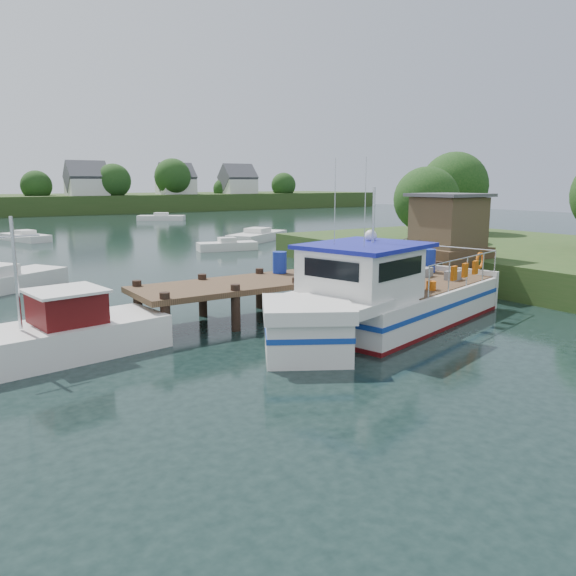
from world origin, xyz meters
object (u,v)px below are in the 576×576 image
moored_d (25,237)px  work_boat (38,339)px  lobster_boat (384,300)px  moored_far (161,218)px  dock (409,245)px  moored_b (227,246)px  moored_c (258,236)px

moored_d → work_boat: bearing=-86.9°
lobster_boat → moored_far: lobster_boat is taller
dock → lobster_boat: (-5.24, -3.99, -1.20)m
moored_b → moored_c: 7.27m
moored_c → lobster_boat: bearing=-134.7°
dock → lobster_boat: lobster_boat is taller
moored_b → moored_c: size_ratio=0.63×
lobster_boat → work_boat: bearing=150.2°
lobster_boat → work_boat: (-10.50, 2.79, -0.39)m
moored_c → moored_d: size_ratio=1.24×
moored_far → work_boat: bearing=-96.4°
lobster_boat → moored_far: 59.65m
lobster_boat → moored_c: (11.65, 28.09, -0.63)m
dock → moored_d: (-10.40, 35.01, -1.89)m
work_boat → moored_far: bearing=57.4°
lobster_boat → moored_b: 24.12m
work_boat → moored_c: bearing=40.5°
moored_d → dock: bearing=-62.0°
lobster_boat → moored_d: (-5.17, 39.01, -0.69)m
work_boat → moored_far: work_boat is taller
moored_c → moored_d: 20.04m
dock → moored_d: 36.57m
moored_far → moored_b: size_ratio=1.36×
moored_far → moored_d: 27.21m
lobster_boat → moored_d: lobster_boat is taller
moored_far → moored_c: moored_c is taller
moored_far → moored_c: (-2.80, -29.78, 0.03)m
lobster_boat → work_boat: 10.87m
dock → lobster_boat: size_ratio=1.40×
dock → work_boat: dock is taller
lobster_boat → moored_c: lobster_boat is taller
lobster_boat → moored_b: lobster_boat is taller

